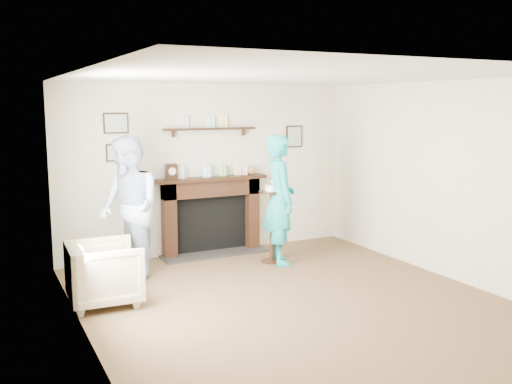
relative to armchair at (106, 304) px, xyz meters
The scene contains 6 objects.
ground 2.09m from the armchair, 24.80° to the right, with size 5.00×5.00×0.00m, color brown.
room_shell 2.51m from the armchair, ahead, with size 4.54×5.02×2.52m.
armchair is the anchor object (origin of this frame).
man 0.94m from the armchair, 58.36° to the left, with size 0.89×0.69×1.82m, color #ABBDD6.
woman 2.61m from the armchair, 13.17° to the left, with size 0.66×0.43×1.80m, color teal.
pedestal_table 2.66m from the armchair, 15.59° to the left, with size 0.36×0.36×1.17m.
Camera 1 is at (-3.12, -5.33, 2.20)m, focal length 40.00 mm.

